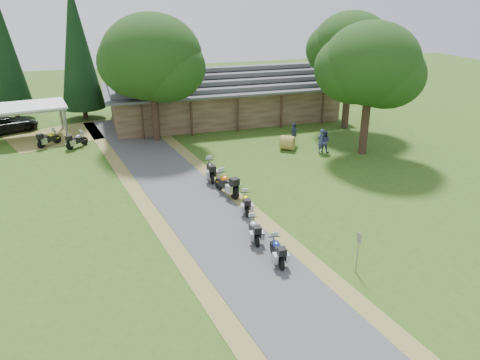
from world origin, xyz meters
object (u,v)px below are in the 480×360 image
object	(u,v)px
carport	(27,122)
motorcycle_row_b	(254,229)
motorcycle_row_d	(227,183)
motorcycle_carport_b	(77,140)
motorcycle_row_c	(246,202)
motorcycle_row_e	(210,169)
motorcycle_row_a	(277,250)
motorcycle_carport_a	(49,138)
hay_bale	(287,143)
car_dark_suv	(6,120)
lodge	(223,93)

from	to	relation	value
carport	motorcycle_row_b	world-z (taller)	carport
motorcycle_row_d	motorcycle_carport_b	xyz separation A→B (m)	(-8.45, 12.16, -0.11)
motorcycle_row_c	motorcycle_row_e	distance (m)	5.23
motorcycle_row_a	motorcycle_row_e	size ratio (longest dim) A/B	0.87
motorcycle_carport_a	motorcycle_carport_b	world-z (taller)	motorcycle_carport_a
carport	hay_bale	xyz separation A→B (m)	(19.00, -9.33, -0.81)
motorcycle_row_d	carport	bearing A→B (deg)	20.75
motorcycle_row_d	hay_bale	world-z (taller)	motorcycle_row_d
motorcycle_carport_b	motorcycle_row_a	bearing A→B (deg)	-108.71
carport	motorcycle_row_d	bearing A→B (deg)	-60.57
car_dark_suv	motorcycle_row_e	distance (m)	20.94
motorcycle_carport_b	hay_bale	size ratio (longest dim) A/B	1.69
lodge	motorcycle_row_d	size ratio (longest dim) A/B	10.03
carport	motorcycle_row_d	size ratio (longest dim) A/B	2.92
hay_bale	lodge	bearing A→B (deg)	101.44
car_dark_suv	hay_bale	bearing A→B (deg)	-142.48
lodge	motorcycle_row_d	world-z (taller)	lodge
lodge	motorcycle_row_b	size ratio (longest dim) A/B	12.45
lodge	motorcycle_row_a	distance (m)	25.37
motorcycle_row_e	motorcycle_row_c	bearing A→B (deg)	-167.08
motorcycle_carport_a	motorcycle_row_a	bearing A→B (deg)	-104.73
car_dark_suv	motorcycle_carport_a	distance (m)	6.28
motorcycle_row_e	hay_bale	world-z (taller)	motorcycle_row_e
motorcycle_row_a	motorcycle_row_d	size ratio (longest dim) A/B	0.81
motorcycle_carport_b	hay_bale	bearing A→B (deg)	-61.58
motorcycle_row_c	motorcycle_carport_a	distance (m)	19.18
motorcycle_row_e	motorcycle_carport_b	xyz separation A→B (m)	(-8.14, 9.57, -0.07)
motorcycle_row_c	carport	bearing A→B (deg)	46.60
motorcycle_row_b	hay_bale	distance (m)	14.18
carport	motorcycle_row_a	world-z (taller)	carport
motorcycle_row_c	motorcycle_carport_b	distance (m)	17.18
motorcycle_row_a	motorcycle_row_d	bearing A→B (deg)	6.22
motorcycle_carport_b	motorcycle_row_e	bearing A→B (deg)	-91.40
carport	motorcycle_carport_a	size ratio (longest dim) A/B	3.29
car_dark_suv	hay_bale	xyz separation A→B (m)	(20.86, -11.66, -0.49)
motorcycle_row_d	hay_bale	xyz separation A→B (m)	(6.76, 6.69, -0.19)
motorcycle_row_b	hay_bale	xyz separation A→B (m)	(7.02, 12.32, -0.05)
motorcycle_row_b	motorcycle_row_e	bearing A→B (deg)	7.12
car_dark_suv	motorcycle_row_e	size ratio (longest dim) A/B	2.69
lodge	motorcycle_row_e	xyz separation A→B (m)	(-4.97, -14.48, -1.76)
motorcycle_row_b	motorcycle_row_d	size ratio (longest dim) A/B	0.81
motorcycle_row_c	motorcycle_row_a	bearing A→B (deg)	-170.64
motorcycle_row_b	motorcycle_carport_b	bearing A→B (deg)	31.50
motorcycle_row_a	motorcycle_row_e	world-z (taller)	motorcycle_row_e
car_dark_suv	motorcycle_row_b	world-z (taller)	car_dark_suv
motorcycle_row_b	motorcycle_row_c	distance (m)	3.10
motorcycle_row_c	motorcycle_row_e	bearing A→B (deg)	19.74
car_dark_suv	motorcycle_carport_b	bearing A→B (deg)	-160.88
lodge	motorcycle_carport_a	world-z (taller)	lodge
motorcycle_carport_a	hay_bale	distance (m)	18.46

